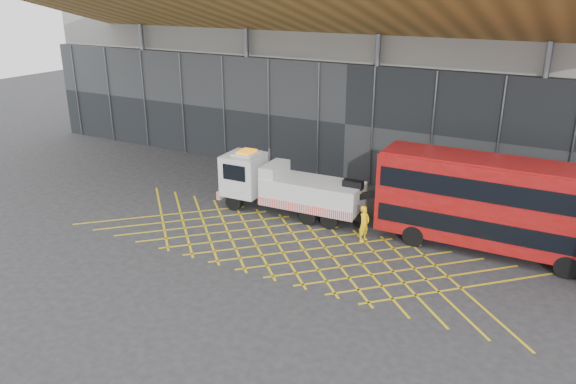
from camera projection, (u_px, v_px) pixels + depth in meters
The scene contains 6 objects.
ground_plane at pixel (228, 231), 31.24m from camera, with size 120.00×120.00×0.00m, color #272729.
road_markings at pixel (291, 247), 29.42m from camera, with size 24.76×7.16×0.01m.
construction_building at pixel (384, 40), 42.33m from camera, with size 55.00×23.97×18.00m.
recovery_truck at pixel (286, 187), 33.25m from camera, with size 10.37×2.83×3.61m.
bus_towed at pixel (498, 203), 27.95m from camera, with size 12.05×3.01×4.88m.
worker at pixel (364, 224), 29.79m from camera, with size 0.72×0.47×1.98m, color yellow.
Camera 1 is at (16.80, -23.31, 12.90)m, focal length 35.00 mm.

